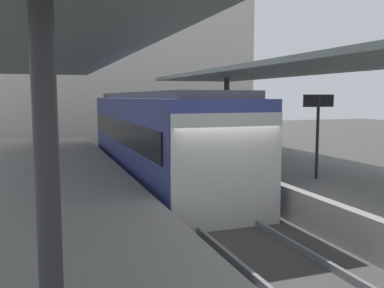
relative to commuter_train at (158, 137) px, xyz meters
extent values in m
plane|color=#383835|center=(0.00, -5.16, -1.73)|extent=(80.00, 80.00, 0.00)
cube|color=gray|center=(-3.80, -5.16, -1.23)|extent=(4.40, 28.00, 1.00)
cube|color=gray|center=(3.80, -5.16, -1.23)|extent=(4.40, 28.00, 1.00)
cube|color=#423F3D|center=(0.00, -5.16, -1.63)|extent=(3.20, 28.00, 0.20)
cube|color=slate|center=(-0.72, -5.16, -1.46)|extent=(0.08, 28.00, 0.14)
cube|color=slate|center=(0.72, -5.16, -1.46)|extent=(0.08, 28.00, 0.14)
cube|color=#38428C|center=(0.00, 0.03, -0.08)|extent=(2.70, 12.01, 2.90)
cube|color=silver|center=(0.00, -6.00, -0.23)|extent=(2.65, 0.08, 2.60)
cube|color=black|center=(-1.37, 0.03, 0.27)|extent=(0.04, 11.05, 0.76)
cube|color=black|center=(1.37, 0.03, 0.27)|extent=(0.04, 11.05, 0.76)
cube|color=#515156|center=(0.00, 0.03, 1.47)|extent=(2.16, 11.41, 0.20)
cylinder|color=#333335|center=(-3.80, -10.06, 0.87)|extent=(0.24, 0.24, 3.19)
cylinder|color=#333335|center=(-3.80, 2.54, 0.87)|extent=(0.24, 0.24, 3.19)
cube|color=slate|center=(-3.80, -3.76, 2.54)|extent=(4.18, 21.00, 0.16)
cylinder|color=#333335|center=(3.80, 2.54, 0.75)|extent=(0.24, 0.24, 2.96)
cube|color=slate|center=(3.80, -3.76, 2.32)|extent=(4.18, 21.00, 0.16)
cylinder|color=#262628|center=(2.93, -5.16, 0.37)|extent=(0.08, 0.08, 2.20)
cube|color=black|center=(2.93, -5.16, 1.32)|extent=(0.90, 0.06, 0.32)
cylinder|color=#386B3D|center=(4.32, 0.96, -0.31)|extent=(0.28, 0.28, 0.84)
cylinder|color=#998460|center=(4.32, 0.96, 0.41)|extent=(0.36, 0.36, 0.60)
sphere|color=beige|center=(4.32, 0.96, 0.82)|extent=(0.22, 0.22, 0.22)
cube|color=beige|center=(0.99, 14.84, 3.77)|extent=(18.00, 6.00, 11.00)
camera|label=1|loc=(-3.82, -14.37, 1.42)|focal=39.42mm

